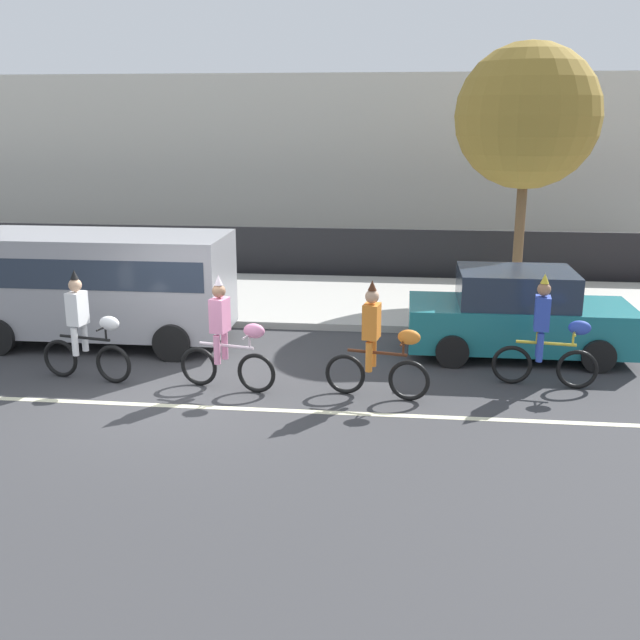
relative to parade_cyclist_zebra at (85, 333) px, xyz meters
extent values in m
plane|color=#38383A|center=(1.73, -0.52, -0.84)|extent=(80.00, 80.00, 0.00)
cube|color=beige|center=(1.73, -1.02, -0.84)|extent=(36.00, 0.14, 0.01)
cube|color=#ADAAA3|center=(1.73, 5.98, -0.77)|extent=(60.00, 5.00, 0.15)
cube|color=black|center=(1.73, 8.88, -0.14)|extent=(40.00, 0.08, 1.40)
cube|color=beige|center=(-0.33, 17.48, 2.03)|extent=(28.00, 8.00, 5.75)
torus|color=black|center=(0.50, -0.10, -0.51)|extent=(0.67, 0.20, 0.67)
torus|color=black|center=(-0.53, 0.10, -0.51)|extent=(0.67, 0.20, 0.67)
cylinder|color=black|center=(-0.01, 0.00, -0.09)|extent=(0.96, 0.23, 0.05)
cylinder|color=black|center=(-0.16, 0.03, 0.00)|extent=(0.04, 0.04, 0.18)
cylinder|color=black|center=(0.40, -0.08, 0.02)|extent=(0.04, 0.04, 0.23)
cylinder|color=black|center=(0.40, -0.08, 0.14)|extent=(0.13, 0.50, 0.03)
ellipsoid|color=white|center=(0.48, -0.09, 0.21)|extent=(0.39, 0.27, 0.24)
cube|color=white|center=(-0.11, 0.02, 0.42)|extent=(0.30, 0.36, 0.56)
sphere|color=tan|center=(-0.11, 0.02, 0.82)|extent=(0.22, 0.22, 0.22)
cone|color=black|center=(-0.11, 0.02, 1.00)|extent=(0.14, 0.14, 0.16)
cylinder|color=white|center=(-0.14, -0.12, -0.13)|extent=(0.11, 0.11, 0.48)
cylinder|color=white|center=(-0.09, 0.16, -0.13)|extent=(0.11, 0.11, 0.48)
torus|color=black|center=(2.99, -0.28, -0.51)|extent=(0.67, 0.21, 0.67)
torus|color=black|center=(1.96, -0.05, -0.51)|extent=(0.67, 0.21, 0.67)
cylinder|color=silver|center=(2.48, -0.17, -0.09)|extent=(0.95, 0.26, 0.05)
cylinder|color=silver|center=(2.33, -0.13, 0.00)|extent=(0.04, 0.04, 0.18)
cylinder|color=silver|center=(2.89, -0.26, 0.02)|extent=(0.04, 0.04, 0.23)
cylinder|color=silver|center=(2.89, -0.26, 0.14)|extent=(0.14, 0.49, 0.03)
ellipsoid|color=pink|center=(2.97, -0.28, 0.21)|extent=(0.39, 0.27, 0.24)
cube|color=pink|center=(2.38, -0.14, 0.42)|extent=(0.30, 0.36, 0.56)
sphere|color=#9E7051|center=(2.38, -0.14, 0.82)|extent=(0.22, 0.22, 0.22)
cone|color=silver|center=(2.38, -0.14, 1.00)|extent=(0.14, 0.14, 0.16)
cylinder|color=pink|center=(2.35, -0.28, -0.13)|extent=(0.11, 0.11, 0.48)
cylinder|color=pink|center=(2.41, -0.01, -0.13)|extent=(0.11, 0.11, 0.48)
torus|color=black|center=(5.46, -0.36, -0.51)|extent=(0.67, 0.19, 0.67)
torus|color=black|center=(4.43, -0.17, -0.51)|extent=(0.67, 0.19, 0.67)
cylinder|color=#4C2614|center=(4.95, -0.27, -0.09)|extent=(0.96, 0.23, 0.05)
cylinder|color=#4C2614|center=(4.80, -0.24, 0.00)|extent=(0.04, 0.04, 0.18)
cylinder|color=#4C2614|center=(5.36, -0.35, 0.02)|extent=(0.04, 0.04, 0.23)
cylinder|color=#4C2614|center=(5.36, -0.35, 0.14)|extent=(0.12, 0.50, 0.03)
ellipsoid|color=orange|center=(5.44, -0.36, 0.21)|extent=(0.39, 0.26, 0.24)
cube|color=orange|center=(4.85, -0.25, 0.42)|extent=(0.30, 0.36, 0.56)
sphere|color=tan|center=(4.85, -0.25, 0.82)|extent=(0.22, 0.22, 0.22)
cone|color=#4C2614|center=(4.85, -0.25, 1.00)|extent=(0.14, 0.14, 0.16)
cylinder|color=orange|center=(4.82, -0.39, -0.13)|extent=(0.11, 0.11, 0.48)
cylinder|color=orange|center=(4.88, -0.11, -0.13)|extent=(0.11, 0.11, 0.48)
torus|color=black|center=(8.23, 0.49, -0.51)|extent=(0.67, 0.15, 0.67)
torus|color=black|center=(7.19, 0.62, -0.51)|extent=(0.67, 0.15, 0.67)
cylinder|color=gold|center=(7.71, 0.55, -0.09)|extent=(0.96, 0.17, 0.05)
cylinder|color=gold|center=(7.56, 0.57, 0.00)|extent=(0.04, 0.04, 0.18)
cylinder|color=gold|center=(8.13, 0.50, 0.02)|extent=(0.04, 0.04, 0.23)
cylinder|color=gold|center=(8.13, 0.50, 0.14)|extent=(0.09, 0.50, 0.03)
ellipsoid|color=#2D47B2|center=(8.21, 0.49, 0.21)|extent=(0.38, 0.24, 0.24)
cube|color=#2D47B2|center=(7.61, 0.57, 0.42)|extent=(0.28, 0.35, 0.56)
sphere|color=#9E7051|center=(7.61, 0.57, 0.82)|extent=(0.22, 0.22, 0.22)
cone|color=gold|center=(7.61, 0.57, 1.00)|extent=(0.14, 0.14, 0.16)
cylinder|color=#2D47B2|center=(7.59, 0.43, -0.13)|extent=(0.11, 0.11, 0.48)
cylinder|color=#2D47B2|center=(7.63, 0.71, -0.13)|extent=(0.11, 0.11, 0.48)
cube|color=#99999E|center=(-0.58, 2.18, 0.39)|extent=(5.00, 2.00, 1.90)
cube|color=#283342|center=(-0.18, 2.18, 0.74)|extent=(3.90, 2.02, 0.56)
cylinder|color=black|center=(1.12, 1.18, -0.49)|extent=(0.70, 0.22, 0.70)
cylinder|color=black|center=(1.12, 3.18, -0.49)|extent=(0.70, 0.22, 0.70)
cylinder|color=black|center=(-2.28, 3.18, -0.49)|extent=(0.70, 0.22, 0.70)
cube|color=#1E727A|center=(7.51, 2.24, -0.24)|extent=(4.10, 1.72, 0.80)
cube|color=#232D3D|center=(7.41, 2.24, 0.48)|extent=(2.10, 1.58, 0.64)
cylinder|color=black|center=(8.78, 1.38, -0.54)|extent=(0.60, 0.20, 0.60)
cylinder|color=black|center=(8.78, 3.10, -0.54)|extent=(0.60, 0.20, 0.60)
cylinder|color=black|center=(6.24, 1.38, -0.54)|extent=(0.60, 0.20, 0.60)
cylinder|color=black|center=(6.24, 3.10, -0.54)|extent=(0.60, 0.20, 0.60)
cylinder|color=brown|center=(8.09, 6.81, 0.84)|extent=(0.24, 0.24, 3.06)
sphere|color=olive|center=(8.09, 6.81, 3.54)|extent=(3.36, 3.36, 3.36)
cylinder|color=#33333D|center=(0.04, 4.85, -0.27)|extent=(0.20, 0.20, 0.85)
cube|color=beige|center=(0.04, 4.85, 0.44)|extent=(0.32, 0.20, 0.56)
sphere|color=beige|center=(0.04, 4.85, 0.83)|extent=(0.20, 0.20, 0.20)
camera|label=1|loc=(5.31, -11.62, 3.53)|focal=42.00mm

